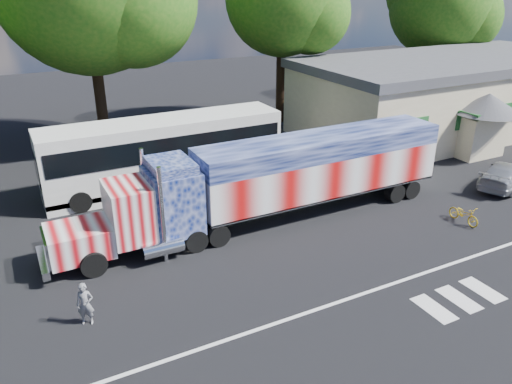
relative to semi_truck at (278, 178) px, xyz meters
name	(u,v)px	position (x,y,z in m)	size (l,w,h in m)	color
ground	(291,263)	(-1.43, -3.62, -2.06)	(100.00, 100.00, 0.00)	black
lane_markings	(389,301)	(0.28, -7.38, -2.05)	(30.00, 2.67, 0.01)	silver
semi_truck	(278,178)	(0.00, 0.00, 0.00)	(18.75, 2.96, 4.00)	black
coach_bus	(165,152)	(-3.27, 6.31, -0.16)	(12.56, 2.92, 3.65)	silver
hall_building	(451,94)	(18.49, 7.24, 0.56)	(22.40, 12.80, 5.20)	beige
parked_car	(505,175)	(12.83, -2.13, -1.41)	(1.83, 4.49, 1.30)	#A5A7AA
woman	(85,304)	(-9.26, -3.77, -1.31)	(0.55, 0.36, 1.50)	slate
bicycle	(464,214)	(7.41, -4.24, -1.63)	(0.57, 1.62, 0.85)	gold
tree_far_ne	(442,6)	(25.51, 15.77, 5.92)	(9.32, 8.87, 12.46)	black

